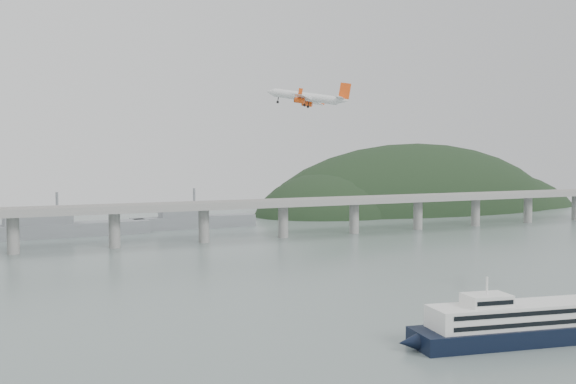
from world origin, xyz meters
TOP-DOWN VIEW (x-y plane):
  - ground at (0.00, 0.00)m, footprint 900.00×900.00m
  - bridge at (-1.15, 200.00)m, footprint 800.00×22.00m
  - headland at (285.18, 331.75)m, footprint 365.00×155.00m
  - ferry at (24.22, -30.38)m, footprint 93.62×30.08m
  - airliner at (16.73, 71.32)m, footprint 27.63×27.87m

SIDE VIEW (x-z plane):
  - headland at x=285.18m, z-range -97.34..58.66m
  - ground at x=0.00m, z-range 0.00..0.00m
  - ferry at x=24.22m, z-range -4.07..13.73m
  - bridge at x=-1.15m, z-range 5.70..29.60m
  - airliner at x=16.73m, z-range 66.81..76.19m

